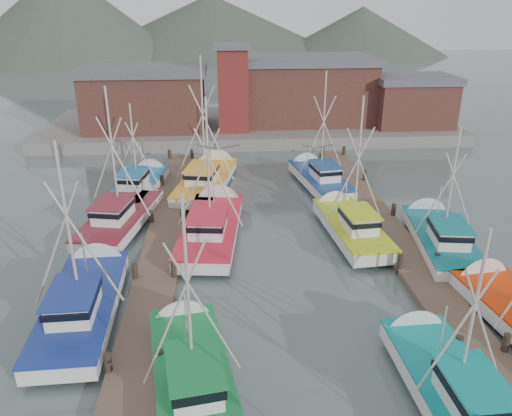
{
  "coord_description": "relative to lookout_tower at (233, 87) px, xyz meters",
  "views": [
    {
      "loc": [
        -3.43,
        -17.83,
        13.75
      ],
      "look_at": [
        -1.46,
        8.65,
        2.6
      ],
      "focal_mm": 35.0,
      "sensor_mm": 36.0,
      "label": 1
    }
  ],
  "objects": [
    {
      "name": "quay",
      "position": [
        2.0,
        4.0,
        -4.95
      ],
      "size": [
        44.0,
        16.0,
        1.2
      ],
      "primitive_type": "cube",
      "color": "gray",
      "rests_on": "ground"
    },
    {
      "name": "boat_13",
      "position": [
        6.23,
        -13.9,
        -4.87
      ],
      "size": [
        4.0,
        9.11,
        9.74
      ],
      "rotation": [
        0.0,
        0.0,
        0.15
      ],
      "color": "black",
      "rests_on": "ground"
    },
    {
      "name": "shed_left",
      "position": [
        -9.0,
        2.0,
        -1.21
      ],
      "size": [
        12.72,
        8.48,
        6.2
      ],
      "color": "brown",
      "rests_on": "quay"
    },
    {
      "name": "boat_14",
      "position": [
        -7.57,
        -14.63,
        -4.87
      ],
      "size": [
        3.99,
        9.06,
        7.73
      ],
      "rotation": [
        0.0,
        0.0,
        -0.16
      ],
      "color": "black",
      "rests_on": "ground"
    },
    {
      "name": "boat_6",
      "position": [
        -7.98,
        -30.39,
        -4.87
      ],
      "size": [
        3.94,
        9.79,
        9.46
      ],
      "rotation": [
        0.0,
        0.0,
        0.03
      ],
      "color": "black",
      "rests_on": "ground"
    },
    {
      "name": "gull_far",
      "position": [
        3.13,
        -28.42,
        1.79
      ],
      "size": [
        1.55,
        0.64,
        0.24
      ],
      "rotation": [
        0.0,
        0.0,
        -0.18
      ],
      "color": "gray",
      "rests_on": "ground"
    },
    {
      "name": "gull_near",
      "position": [
        -1.49,
        -33.12,
        3.18
      ],
      "size": [
        1.55,
        0.64,
        0.24
      ],
      "rotation": [
        0.0,
        0.0,
        -0.16
      ],
      "color": "gray",
      "rests_on": "ground"
    },
    {
      "name": "lookout_tower",
      "position": [
        0.0,
        0.0,
        0.0
      ],
      "size": [
        3.6,
        3.6,
        8.5
      ],
      "color": "maroon",
      "rests_on": "quay"
    },
    {
      "name": "boat_5",
      "position": [
        6.66,
        -37.03,
        -4.87
      ],
      "size": [
        3.28,
        8.86,
        8.06
      ],
      "rotation": [
        0.0,
        0.0,
        0.03
      ],
      "color": "black",
      "rests_on": "ground"
    },
    {
      "name": "shed_center",
      "position": [
        8.0,
        4.0,
        -0.86
      ],
      "size": [
        14.84,
        9.54,
        6.9
      ],
      "color": "brown",
      "rests_on": "quay"
    },
    {
      "name": "boat_9",
      "position": [
        6.49,
        -22.99,
        -4.87
      ],
      "size": [
        3.79,
        8.98,
        9.57
      ],
      "rotation": [
        0.0,
        0.0,
        0.09
      ],
      "color": "black",
      "rests_on": "ground"
    },
    {
      "name": "dock_right",
      "position": [
        9.0,
        -28.96,
        -5.34
      ],
      "size": [
        2.3,
        46.0,
        1.5
      ],
      "color": "brown",
      "rests_on": "ground"
    },
    {
      "name": "ground",
      "position": [
        2.0,
        -33.0,
        -5.55
      ],
      "size": [
        260.0,
        260.0,
        0.0
      ],
      "primitive_type": "plane",
      "color": "#50605F",
      "rests_on": "ground"
    },
    {
      "name": "boat_10",
      "position": [
        -7.84,
        -20.26,
        -4.86
      ],
      "size": [
        4.71,
        9.99,
        9.97
      ],
      "rotation": [
        0.0,
        0.0,
        -0.19
      ],
      "color": "black",
      "rests_on": "ground"
    },
    {
      "name": "shed_right",
      "position": [
        19.0,
        1.0,
        -1.71
      ],
      "size": [
        8.48,
        6.36,
        5.2
      ],
      "color": "brown",
      "rests_on": "quay"
    },
    {
      "name": "dock_left",
      "position": [
        -5.0,
        -28.96,
        -5.34
      ],
      "size": [
        2.3,
        46.0,
        1.5
      ],
      "color": "brown",
      "rests_on": "ground"
    },
    {
      "name": "boat_12",
      "position": [
        -2.48,
        -13.6,
        -4.86
      ],
      "size": [
        5.13,
        10.75,
        11.09
      ],
      "rotation": [
        0.0,
        0.0,
        -0.2
      ],
      "color": "black",
      "rests_on": "ground"
    },
    {
      "name": "boat_11",
      "position": [
        11.44,
        -24.99,
        -4.87
      ],
      "size": [
        4.1,
        9.42,
        8.3
      ],
      "rotation": [
        0.0,
        0.0,
        -0.14
      ],
      "color": "black",
      "rests_on": "ground"
    },
    {
      "name": "boat_4",
      "position": [
        -2.77,
        -35.59,
        -4.87
      ],
      "size": [
        4.1,
        9.23,
        8.9
      ],
      "rotation": [
        0.0,
        0.0,
        0.16
      ],
      "color": "black",
      "rests_on": "ground"
    },
    {
      "name": "distant_hills",
      "position": [
        -10.76,
        89.59,
        -5.55
      ],
      "size": [
        175.0,
        140.0,
        42.0
      ],
      "color": "#455143",
      "rests_on": "ground"
    },
    {
      "name": "boat_8",
      "position": [
        -2.06,
        -22.4,
        -4.87
      ],
      "size": [
        4.36,
        10.58,
        9.77
      ],
      "rotation": [
        0.0,
        0.0,
        -0.12
      ],
      "color": "black",
      "rests_on": "ground"
    }
  ]
}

